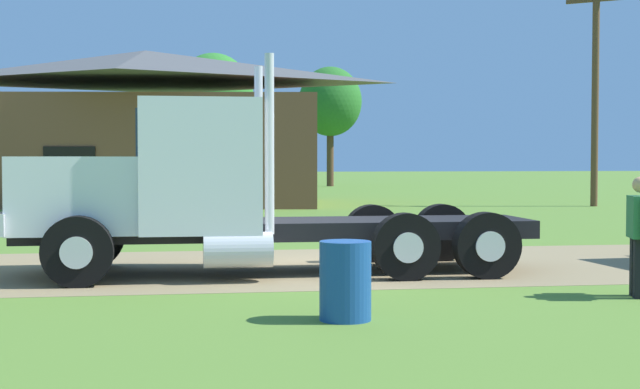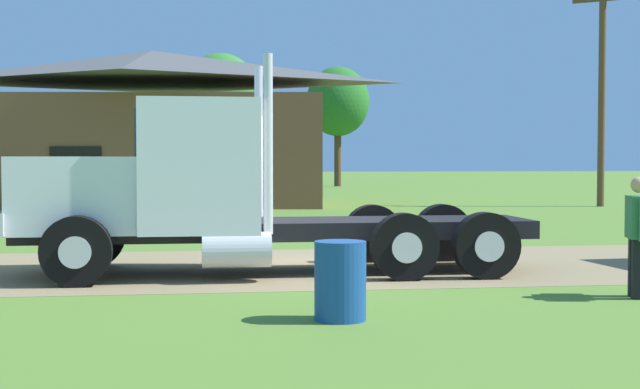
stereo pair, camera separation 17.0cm
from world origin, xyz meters
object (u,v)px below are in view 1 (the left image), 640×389
visitor_standing_near (640,232)px  utility_pole_near (595,89)px  steel_barrel (345,281)px  shed_building (146,130)px  truck_foreground_white (198,193)px

visitor_standing_near → utility_pole_near: size_ratio=0.19×
steel_barrel → visitor_standing_near: bearing=15.0°
shed_building → truck_foreground_white: bearing=-85.5°
steel_barrel → shed_building: shed_building is taller
visitor_standing_near → shed_building: shed_building is taller
utility_pole_near → shed_building: bearing=166.0°
utility_pole_near → visitor_standing_near: bearing=-113.8°
visitor_standing_near → steel_barrel: visitor_standing_near is taller
truck_foreground_white → steel_barrel: truck_foreground_white is taller
steel_barrel → utility_pole_near: bearing=58.9°
shed_building → utility_pole_near: (16.59, -4.15, 1.49)m
visitor_standing_near → utility_pole_near: 23.11m
steel_barrel → utility_pole_near: size_ratio=0.11×
steel_barrel → shed_building: (-3.30, 26.15, 2.44)m
shed_building → steel_barrel: bearing=-82.8°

